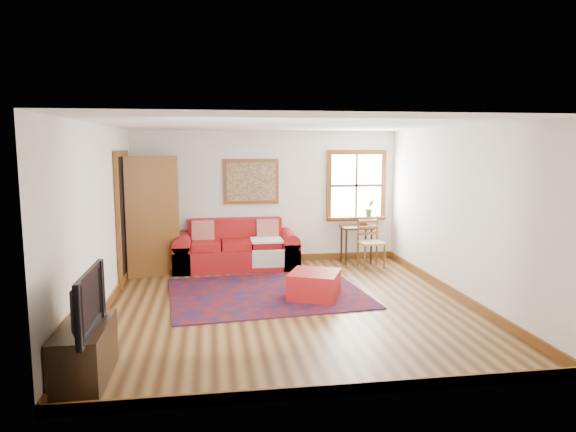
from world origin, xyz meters
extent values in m
plane|color=#3E2510|center=(0.00, 0.00, 0.00)|extent=(5.50, 5.50, 0.00)
cube|color=silver|center=(0.00, 2.75, 1.25)|extent=(5.00, 0.04, 2.50)
cube|color=silver|center=(0.00, -2.75, 1.25)|extent=(5.00, 0.04, 2.50)
cube|color=silver|center=(-2.50, 0.00, 1.25)|extent=(0.04, 5.50, 2.50)
cube|color=silver|center=(2.50, 0.00, 1.25)|extent=(0.04, 5.50, 2.50)
cube|color=white|center=(0.00, 0.00, 2.50)|extent=(5.00, 5.50, 0.04)
cube|color=brown|center=(0.00, 2.73, 0.06)|extent=(5.00, 0.03, 0.12)
cube|color=brown|center=(-2.48, 0.00, 0.06)|extent=(0.03, 5.50, 0.12)
cube|color=brown|center=(2.48, 0.00, 0.06)|extent=(0.03, 5.50, 0.12)
cube|color=white|center=(1.75, 2.73, 1.45)|extent=(1.00, 0.02, 1.20)
cube|color=brown|center=(1.75, 2.72, 2.09)|extent=(1.18, 0.06, 0.09)
cube|color=brown|center=(1.75, 2.72, 0.80)|extent=(1.18, 0.06, 0.09)
cube|color=brown|center=(1.21, 2.72, 1.45)|extent=(0.09, 0.06, 1.20)
cube|color=brown|center=(2.29, 2.72, 1.45)|extent=(0.09, 0.06, 1.20)
cube|color=brown|center=(1.75, 2.72, 1.45)|extent=(1.00, 0.04, 0.05)
cube|color=brown|center=(1.75, 2.65, 0.83)|extent=(1.15, 0.20, 0.04)
imported|color=#326624|center=(2.00, 2.63, 1.01)|extent=(0.18, 0.15, 0.33)
cube|color=black|center=(-2.49, 1.60, 1.02)|extent=(0.02, 0.90, 2.05)
cube|color=brown|center=(-2.46, 1.11, 1.02)|extent=(0.06, 0.09, 2.05)
cube|color=brown|center=(-2.46, 2.10, 1.02)|extent=(0.06, 0.09, 2.05)
cube|color=brown|center=(-2.46, 1.60, 2.09)|extent=(0.06, 1.08, 0.09)
cube|color=brown|center=(-2.04, 1.90, 1.02)|extent=(0.86, 0.35, 2.05)
cube|color=silver|center=(-2.04, 1.90, 1.13)|extent=(0.56, 0.22, 1.33)
cube|color=brown|center=(-0.30, 2.73, 1.55)|extent=(1.05, 0.04, 0.85)
cube|color=tan|center=(-0.30, 2.69, 1.55)|extent=(0.92, 0.03, 0.72)
cube|color=#570E0C|center=(-0.24, 0.56, 0.01)|extent=(3.07, 2.56, 0.02)
cube|color=maroon|center=(-0.62, 2.26, 0.19)|extent=(2.23, 0.92, 0.39)
cube|color=maroon|center=(-0.62, 2.59, 0.63)|extent=(1.74, 0.25, 0.49)
cube|color=maroon|center=(-1.58, 2.26, 0.24)|extent=(0.31, 0.92, 0.49)
cube|color=maroon|center=(0.35, 2.26, 0.24)|extent=(0.31, 0.92, 0.49)
cube|color=#C78D1C|center=(-1.21, 2.43, 0.66)|extent=(0.41, 0.20, 0.42)
cube|color=#C78D1C|center=(-0.02, 2.43, 0.66)|extent=(0.41, 0.20, 0.42)
cube|color=silver|center=(-0.08, 2.08, 0.54)|extent=(0.56, 0.51, 0.04)
cube|color=maroon|center=(0.42, 0.22, 0.20)|extent=(0.90, 0.90, 0.39)
cube|color=black|center=(1.67, 2.39, 0.68)|extent=(0.58, 0.44, 0.04)
cylinder|color=black|center=(1.43, 2.21, 0.33)|extent=(0.04, 0.04, 0.66)
cylinder|color=black|center=(1.91, 2.21, 0.33)|extent=(0.04, 0.04, 0.66)
cylinder|color=black|center=(1.43, 2.57, 0.33)|extent=(0.04, 0.04, 0.66)
cylinder|color=black|center=(1.91, 2.57, 0.33)|extent=(0.04, 0.04, 0.66)
cube|color=tan|center=(1.83, 1.95, 0.46)|extent=(0.46, 0.45, 0.04)
cylinder|color=brown|center=(1.65, 1.76, 0.22)|extent=(0.04, 0.04, 0.44)
cylinder|color=brown|center=(2.03, 1.79, 0.22)|extent=(0.04, 0.04, 0.44)
cylinder|color=brown|center=(1.63, 2.11, 0.46)|extent=(0.04, 0.04, 0.93)
cylinder|color=brown|center=(2.00, 2.14, 0.46)|extent=(0.04, 0.04, 0.93)
cube|color=brown|center=(1.81, 2.12, 0.72)|extent=(0.37, 0.06, 0.28)
cube|color=black|center=(-2.27, -2.06, 0.27)|extent=(0.44, 0.98, 0.54)
imported|color=black|center=(-2.25, -2.23, 0.82)|extent=(0.13, 0.99, 0.57)
cylinder|color=silver|center=(-2.22, -1.71, 0.63)|extent=(0.12, 0.12, 0.18)
cylinder|color=#FFA53F|center=(-2.22, -1.71, 0.60)|extent=(0.07, 0.07, 0.12)
camera|label=1|loc=(-1.05, -6.93, 2.22)|focal=32.00mm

